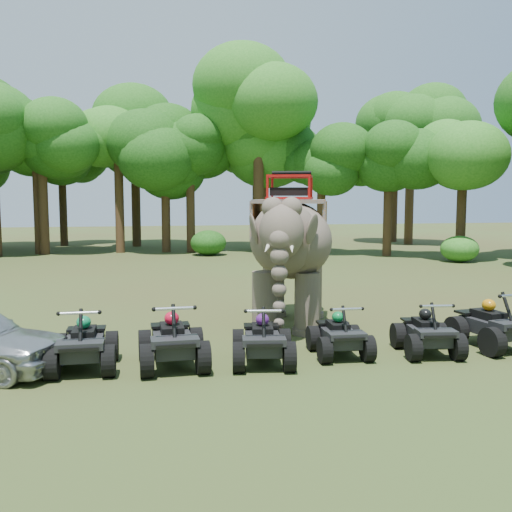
% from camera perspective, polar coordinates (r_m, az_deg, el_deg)
% --- Properties ---
extents(ground, '(110.00, 110.00, 0.00)m').
position_cam_1_polar(ground, '(13.68, 0.97, -8.46)').
color(ground, '#47381E').
rests_on(ground, ground).
extents(elephant, '(3.61, 5.27, 4.07)m').
position_cam_1_polar(elephant, '(15.07, 3.35, 0.72)').
color(elephant, brown).
rests_on(elephant, ground).
extents(atv_0, '(1.27, 1.74, 1.29)m').
position_cam_1_polar(atv_0, '(11.83, -16.88, -7.79)').
color(atv_0, black).
rests_on(atv_0, ground).
extents(atv_1, '(1.37, 1.85, 1.34)m').
position_cam_1_polar(atv_1, '(11.62, -8.35, -7.70)').
color(atv_1, black).
rests_on(atv_1, ground).
extents(atv_2, '(1.47, 1.85, 1.25)m').
position_cam_1_polar(atv_2, '(11.70, 0.67, -7.79)').
color(atv_2, black).
rests_on(atv_2, ground).
extents(atv_3, '(1.21, 1.61, 1.15)m').
position_cam_1_polar(atv_3, '(12.42, 8.36, -7.27)').
color(atv_3, black).
rests_on(atv_3, ground).
extents(atv_4, '(1.38, 1.75, 1.19)m').
position_cam_1_polar(atv_4, '(12.97, 16.75, -6.80)').
color(atv_4, black).
rests_on(atv_4, ground).
extents(atv_5, '(1.56, 1.98, 1.34)m').
position_cam_1_polar(atv_5, '(13.97, 22.65, -5.79)').
color(atv_5, black).
rests_on(atv_5, ground).
extents(tree_0, '(5.24, 5.24, 7.48)m').
position_cam_1_polar(tree_0, '(35.13, -6.58, 6.45)').
color(tree_0, '#195114').
rests_on(tree_0, ground).
extents(tree_1, '(6.76, 6.76, 9.66)m').
position_cam_1_polar(tree_1, '(37.53, 0.10, 8.12)').
color(tree_1, '#195114').
rests_on(tree_1, ground).
extents(tree_2, '(4.57, 4.57, 6.53)m').
position_cam_1_polar(tree_2, '(34.03, 6.54, 5.67)').
color(tree_2, '#195114').
rests_on(tree_2, ground).
extents(tree_3, '(4.78, 4.78, 6.83)m').
position_cam_1_polar(tree_3, '(33.54, 13.07, 5.81)').
color(tree_3, '#195114').
rests_on(tree_3, ground).
extents(tree_4, '(5.10, 5.10, 7.28)m').
position_cam_1_polar(tree_4, '(33.23, 19.91, 6.00)').
color(tree_4, '#195114').
rests_on(tree_4, ground).
extents(tree_29, '(6.05, 6.05, 8.64)m').
position_cam_1_polar(tree_29, '(36.38, -21.02, 6.99)').
color(tree_29, '#195114').
rests_on(tree_29, ground).
extents(tree_30, '(5.52, 5.52, 7.89)m').
position_cam_1_polar(tree_30, '(35.70, -13.54, 6.65)').
color(tree_30, '#195114').
rests_on(tree_30, ground).
extents(tree_31, '(5.47, 5.47, 7.81)m').
position_cam_1_polar(tree_31, '(35.55, -9.04, 6.68)').
color(tree_31, '#195114').
rests_on(tree_31, ground).
extents(tree_32, '(5.84, 5.84, 8.35)m').
position_cam_1_polar(tree_32, '(35.91, -20.56, 6.80)').
color(tree_32, '#195114').
rests_on(tree_32, ground).
extents(tree_37, '(6.83, 6.83, 9.76)m').
position_cam_1_polar(tree_37, '(37.13, 0.65, 8.22)').
color(tree_37, '#195114').
rests_on(tree_37, ground).
extents(tree_38, '(5.81, 5.81, 8.30)m').
position_cam_1_polar(tree_38, '(44.38, 13.66, 6.74)').
color(tree_38, '#195114').
rests_on(tree_38, ground).
extents(tree_40, '(6.95, 6.95, 9.93)m').
position_cam_1_polar(tree_40, '(40.14, -11.97, 8.05)').
color(tree_40, '#195114').
rests_on(tree_40, ground).
extents(tree_43, '(5.22, 5.22, 7.46)m').
position_cam_1_polar(tree_43, '(42.07, -18.78, 6.07)').
color(tree_43, '#195114').
rests_on(tree_43, ground).
extents(tree_44, '(7.36, 7.36, 10.52)m').
position_cam_1_polar(tree_44, '(42.41, 15.16, 8.25)').
color(tree_44, '#195114').
rests_on(tree_44, ground).
extents(tree_45, '(7.46, 7.46, 10.65)m').
position_cam_1_polar(tree_45, '(34.47, 0.26, 9.14)').
color(tree_45, '#195114').
rests_on(tree_45, ground).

